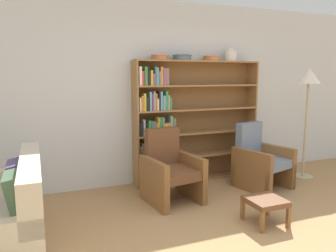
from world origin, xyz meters
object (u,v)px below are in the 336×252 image
object	(u,v)px
couch	(0,222)
floor_lamp	(308,84)
bookshelf	(184,123)
armchair_leather	(170,171)
footstool	(265,203)
vase_tall	(231,56)
bowl_slate	(182,57)
bowl_cream	(212,58)
bowl_terracotta	(160,57)
armchair_cushioned	(260,160)

from	to	relation	value
couch	floor_lamp	world-z (taller)	floor_lamp
bookshelf	armchair_leather	size ratio (longest dim) A/B	2.15
couch	bookshelf	bearing A→B (deg)	-61.64
footstool	couch	bearing A→B (deg)	171.68
vase_tall	armchair_leather	size ratio (longest dim) A/B	0.21
bowl_slate	couch	world-z (taller)	bowl_slate
bowl_slate	footstool	world-z (taller)	bowl_slate
floor_lamp	armchair_leather	bearing A→B (deg)	-177.15
armchair_leather	footstool	world-z (taller)	armchair_leather
couch	bowl_cream	bearing A→B (deg)	-65.78
bowl_cream	bowl_terracotta	bearing A→B (deg)	180.00
bookshelf	vase_tall	size ratio (longest dim) A/B	10.22
bookshelf	bowl_slate	bearing A→B (deg)	-161.97
bookshelf	bowl_terracotta	xyz separation A→B (m)	(-0.39, -0.01, 0.99)
vase_tall	couch	bearing A→B (deg)	-157.85
armchair_leather	floor_lamp	xyz separation A→B (m)	(2.40, 0.12, 1.11)
couch	armchair_cushioned	distance (m)	3.47
bowl_terracotta	couch	world-z (taller)	bowl_terracotta
armchair_leather	armchair_cushioned	bearing A→B (deg)	171.67
bookshelf	bowl_slate	distance (m)	1.00
floor_lamp	footstool	distance (m)	2.41
vase_tall	armchair_leather	xyz separation A→B (m)	(-1.31, -0.68, -1.56)
vase_tall	armchair_cushioned	distance (m)	1.70
armchair_cushioned	floor_lamp	world-z (taller)	floor_lamp
bowl_cream	vase_tall	xyz separation A→B (m)	(0.34, 0.00, 0.04)
couch	footstool	distance (m)	2.71
bowl_terracotta	bowl_slate	world-z (taller)	bowl_slate
armchair_cushioned	footstool	world-z (taller)	armchair_cushioned
bowl_slate	armchair_leather	distance (m)	1.73
armchair_cushioned	footstool	distance (m)	1.28
bookshelf	bowl_cream	distance (m)	1.10
bowl_cream	armchair_leather	distance (m)	1.92
bowl_terracotta	couch	bearing A→B (deg)	-147.33
armchair_cushioned	armchair_leather	bearing A→B (deg)	-15.63
bowl_cream	floor_lamp	size ratio (longest dim) A/B	0.15
vase_tall	floor_lamp	world-z (taller)	vase_tall
floor_lamp	vase_tall	bearing A→B (deg)	152.81
bowl_terracotta	bowl_slate	xyz separation A→B (m)	(0.36, -0.00, 0.00)
armchair_cushioned	couch	bearing A→B (deg)	-4.68
armchair_cushioned	bowl_terracotta	bearing A→B (deg)	-42.72
bookshelf	armchair_cushioned	bearing A→B (deg)	-36.57
bowl_slate	armchair_cushioned	size ratio (longest dim) A/B	0.31
couch	floor_lamp	size ratio (longest dim) A/B	0.89
armchair_leather	bookshelf	bearing A→B (deg)	-134.57
bowl_cream	couch	bearing A→B (deg)	-155.58
armchair_leather	couch	bearing A→B (deg)	10.19
bowl_terracotta	floor_lamp	size ratio (longest dim) A/B	0.15
bowl_cream	footstool	distance (m)	2.42
armchair_cushioned	bowl_cream	bearing A→B (deg)	-71.10
armchair_leather	bowl_cream	bearing A→B (deg)	-153.39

